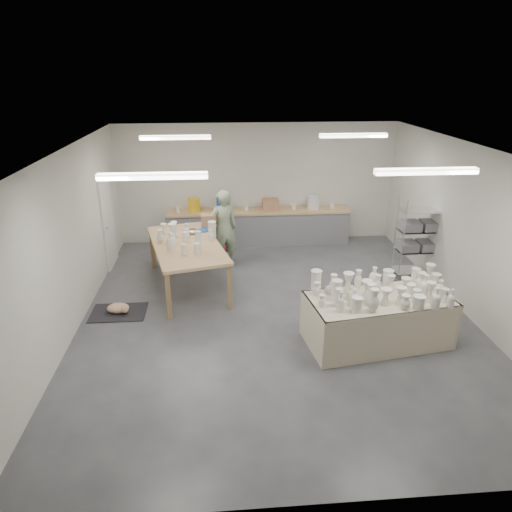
{
  "coord_description": "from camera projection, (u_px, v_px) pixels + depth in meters",
  "views": [
    {
      "loc": [
        -0.95,
        -7.34,
        4.21
      ],
      "look_at": [
        -0.33,
        0.29,
        1.05
      ],
      "focal_mm": 32.0,
      "sensor_mm": 36.0,
      "label": 1
    }
  ],
  "objects": [
    {
      "name": "drying_table",
      "position": [
        378.0,
        316.0,
        7.42
      ],
      "size": [
        2.43,
        1.42,
        1.18
      ],
      "rotation": [
        0.0,
        0.0,
        0.15
      ],
      "color": "olive",
      "rests_on": "ground"
    },
    {
      "name": "work_table",
      "position": [
        187.0,
        242.0,
        9.25
      ],
      "size": [
        1.84,
        2.78,
        1.33
      ],
      "rotation": [
        0.0,
        0.0,
        0.24
      ],
      "color": "tan",
      "rests_on": "ground"
    },
    {
      "name": "rug",
      "position": [
        119.0,
        312.0,
        8.47
      ],
      "size": [
        1.0,
        0.7,
        0.02
      ],
      "primitive_type": "cube",
      "color": "black",
      "rests_on": "ground"
    },
    {
      "name": "potter",
      "position": [
        223.0,
        229.0,
        10.2
      ],
      "size": [
        0.75,
        0.61,
        1.78
      ],
      "primitive_type": "imported",
      "rotation": [
        0.0,
        0.0,
        3.47
      ],
      "color": "#8EA27D",
      "rests_on": "ground"
    },
    {
      "name": "cat",
      "position": [
        119.0,
        308.0,
        8.42
      ],
      "size": [
        0.45,
        0.34,
        0.17
      ],
      "rotation": [
        0.0,
        0.0,
        -0.17
      ],
      "color": "white",
      "rests_on": "rug"
    },
    {
      "name": "red_stool",
      "position": [
        224.0,
        249.0,
        10.68
      ],
      "size": [
        0.45,
        0.45,
        0.32
      ],
      "rotation": [
        0.0,
        0.0,
        0.42
      ],
      "color": "#B3192B",
      "rests_on": "ground"
    },
    {
      "name": "room",
      "position": [
        270.0,
        206.0,
        7.73
      ],
      "size": [
        8.0,
        8.02,
        3.0
      ],
      "color": "#424449",
      "rests_on": "ground"
    },
    {
      "name": "wire_shelf",
      "position": [
        418.0,
        237.0,
        9.62
      ],
      "size": [
        0.88,
        0.48,
        1.8
      ],
      "color": "silver",
      "rests_on": "ground"
    },
    {
      "name": "back_counter",
      "position": [
        258.0,
        226.0,
        11.65
      ],
      "size": [
        4.6,
        0.6,
        1.24
      ],
      "color": "tan",
      "rests_on": "ground"
    }
  ]
}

